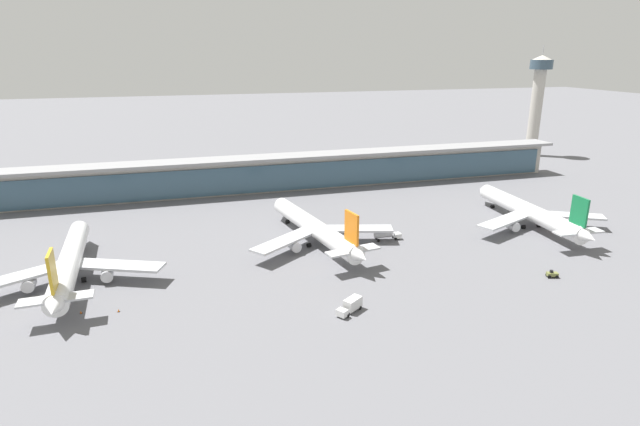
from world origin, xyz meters
name	(u,v)px	position (x,y,z in m)	size (l,w,h in m)	color
ground_plane	(338,256)	(0.00, 0.00, 0.00)	(1200.00, 1200.00, 0.00)	slate
airliner_left_stand	(69,263)	(-71.43, 3.15, 5.15)	(47.24, 61.46, 16.37)	white
airliner_centre_stand	(316,228)	(-3.54, 11.27, 5.15)	(46.52, 61.20, 16.37)	white
airliner_right_stand	(530,212)	(70.37, 6.77, 5.15)	(47.25, 61.44, 16.37)	white
service_truck_near_nose_red	(561,229)	(77.65, -0.01, 0.81)	(6.91, 2.38, 2.70)	#B21E1E
service_truck_mid_apron_white	(386,235)	(18.88, 8.48, 1.71)	(8.70, 2.84, 2.95)	silver
service_truck_by_tail_olive	(552,274)	(49.60, -29.70, 0.87)	(3.24, 2.48, 2.05)	olive
service_truck_on_taxiway_white	(351,305)	(-7.57, -32.44, 1.69)	(7.30, 6.07, 3.10)	silver
terminal_building	(281,172)	(0.00, 77.60, 7.87)	(260.95, 12.80, 15.20)	#B2ADA3
control_tower	(537,97)	(153.25, 112.84, 32.83)	(12.00, 12.00, 59.94)	#B2ADA3
safety_cone_alpha	(81,312)	(-66.66, -15.94, 0.32)	(0.62, 0.62, 0.70)	orange
safety_cone_delta	(119,311)	(-58.50, -17.52, 0.32)	(0.62, 0.62, 0.70)	orange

